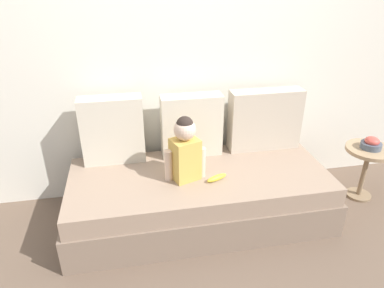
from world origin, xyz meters
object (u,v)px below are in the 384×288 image
throw_pillow_left (113,130)px  banana (217,178)px  fruit_bowl (371,144)px  couch (199,196)px  throw_pillow_center (192,125)px  toddler (185,149)px  side_table (367,160)px  throw_pillow_right (265,120)px

throw_pillow_left → banana: (0.72, -0.44, -0.24)m
banana → fruit_bowl: bearing=6.2°
couch → fruit_bowl: (1.43, 0.03, 0.31)m
throw_pillow_center → banana: size_ratio=2.94×
couch → toddler: size_ratio=4.12×
throw_pillow_left → throw_pillow_center: 0.62m
couch → throw_pillow_center: bearing=90.0°
throw_pillow_left → throw_pillow_center: bearing=0.0°
banana → side_table: (1.33, 0.15, -0.07)m
couch → throw_pillow_left: 0.84m
throw_pillow_center → toddler: (-0.12, -0.36, -0.02)m
throw_pillow_center → throw_pillow_right: size_ratio=0.84×
toddler → fruit_bowl: toddler is taller
throw_pillow_right → side_table: (0.82, -0.29, -0.30)m
couch → side_table: (1.43, 0.03, 0.16)m
throw_pillow_right → side_table: 0.92m
throw_pillow_left → throw_pillow_center: size_ratio=1.05×
toddler → side_table: 1.58m
throw_pillow_right → couch: bearing=-152.4°
side_table → toddler: bearing=-177.5°
fruit_bowl → banana: bearing=-173.8°
fruit_bowl → throw_pillow_right: bearing=160.2°
banana → fruit_bowl: 1.34m
throw_pillow_left → throw_pillow_right: 1.23m
throw_pillow_center → side_table: size_ratio=1.06×
banana → fruit_bowl: size_ratio=1.04×
throw_pillow_left → banana: size_ratio=3.09×
banana → couch: bearing=130.8°
throw_pillow_center → banana: bearing=-76.9°
side_table → fruit_bowl: size_ratio=2.87×
toddler → banana: (0.22, -0.08, -0.21)m
side_table → fruit_bowl: fruit_bowl is taller
throw_pillow_left → banana: throw_pillow_left is taller
side_table → throw_pillow_center: bearing=168.4°
throw_pillow_right → toddler: 0.82m
throw_pillow_left → toddler: (0.50, -0.36, -0.03)m
toddler → side_table: bearing=2.5°
throw_pillow_right → side_table: throw_pillow_right is taller
throw_pillow_right → banana: (-0.51, -0.44, -0.23)m
couch → fruit_bowl: bearing=1.1°
couch → toddler: toddler is taller
banana → side_table: side_table is taller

